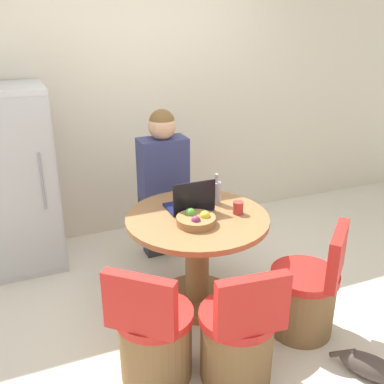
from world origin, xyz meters
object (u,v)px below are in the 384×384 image
dining_table (197,247)px  fruit_bowl (196,220)px  chair_near_left_corner (154,339)px  cat (376,369)px  bottle (216,192)px  refrigerator (16,181)px  laptop (190,203)px  chair_near_camera (238,340)px  chair_near_right_corner (306,297)px  person_seated (162,178)px

dining_table → fruit_bowl: fruit_bowl is taller
chair_near_left_corner → cat: chair_near_left_corner is taller
chair_near_left_corner → bottle: bearing=-93.3°
refrigerator → dining_table: (1.16, -1.11, -0.31)m
dining_table → bottle: bottle is taller
laptop → fruit_bowl: size_ratio=1.18×
chair_near_left_corner → laptop: bearing=-84.6°
chair_near_left_corner → laptop: laptop is taller
chair_near_camera → bottle: size_ratio=3.43×
dining_table → laptop: 0.33m
chair_near_left_corner → bottle: 1.21m
chair_near_right_corner → fruit_bowl: fruit_bowl is taller
chair_near_right_corner → chair_near_camera: 0.67m
chair_near_right_corner → fruit_bowl: size_ratio=2.98×
laptop → fruit_bowl: bearing=77.2°
chair_near_left_corner → cat: (1.23, -0.55, -0.20)m
fruit_bowl → bottle: bottle is taller
chair_near_right_corner → laptop: (-0.56, 0.72, 0.50)m
laptop → chair_near_right_corner: bearing=127.6°
chair_near_camera → cat: chair_near_camera is taller
dining_table → chair_near_right_corner: chair_near_right_corner is taller
chair_near_right_corner → chair_near_left_corner: size_ratio=1.00×
person_seated → bottle: 0.63m
refrigerator → person_seated: (1.15, -0.37, -0.01)m
fruit_bowl → dining_table: bearing=62.7°
chair_near_right_corner → bottle: size_ratio=3.43×
laptop → fruit_bowl: 0.24m
chair_near_camera → chair_near_right_corner: bearing=-155.7°
chair_near_left_corner → fruit_bowl: bearing=-92.6°
dining_table → chair_near_right_corner: bearing=-47.4°
person_seated → fruit_bowl: size_ratio=4.98×
dining_table → chair_near_camera: chair_near_camera is taller
laptop → cat: (0.69, -1.28, -0.70)m
chair_near_left_corner → person_seated: (0.53, 1.35, 0.49)m
fruit_bowl → cat: 1.45m
dining_table → fruit_bowl: (-0.06, -0.11, 0.29)m
person_seated → chair_near_left_corner: bearing=68.6°
refrigerator → dining_table: bearing=-43.7°
refrigerator → bottle: bearing=-34.5°
chair_near_right_corner → chair_near_left_corner: (-1.09, -0.01, 0.00)m
chair_near_right_corner → bottle: bearing=-109.2°
chair_near_right_corner → chair_near_left_corner: bearing=-42.1°
chair_near_right_corner → cat: (0.14, -0.56, -0.20)m
chair_near_left_corner → refrigerator: bearing=-28.5°
dining_table → bottle: size_ratio=4.35×
chair_near_camera → laptop: 1.06m
chair_near_right_corner → chair_near_camera: bearing=-24.3°
person_seated → fruit_bowl: bearing=87.0°
dining_table → person_seated: 0.80m
person_seated → cat: size_ratio=2.86×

